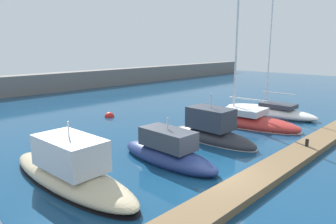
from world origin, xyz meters
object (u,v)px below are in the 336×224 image
object	(u,v)px
motorboat_charcoal_fifth	(211,132)
mooring_buoy_red	(109,117)
motorboat_navy_fourth	(167,152)
sailboat_white_seventh	(269,110)
sailboat_red_sixth	(238,119)
dock_bollard	(307,143)
motorboat_sand_third	(69,170)

from	to	relation	value
motorboat_charcoal_fifth	mooring_buoy_red	distance (m)	10.93
motorboat_navy_fourth	sailboat_white_seventh	world-z (taller)	sailboat_white_seventh
motorboat_charcoal_fifth	sailboat_red_sixth	xyz separation A→B (m)	(5.45, 1.21, -0.23)
motorboat_navy_fourth	dock_bollard	distance (m)	8.65
motorboat_sand_third	motorboat_charcoal_fifth	world-z (taller)	motorboat_charcoal_fifth
motorboat_charcoal_fifth	dock_bollard	world-z (taller)	motorboat_charcoal_fifth
motorboat_charcoal_fifth	sailboat_white_seventh	size ratio (longest dim) A/B	0.36
motorboat_sand_third	motorboat_navy_fourth	distance (m)	5.36
motorboat_charcoal_fifth	motorboat_navy_fourth	bearing A→B (deg)	97.68
motorboat_sand_third	mooring_buoy_red	bearing A→B (deg)	-45.47
mooring_buoy_red	dock_bollard	distance (m)	16.72
sailboat_red_sixth	motorboat_navy_fourth	bearing A→B (deg)	96.24
mooring_buoy_red	motorboat_navy_fourth	bearing A→B (deg)	-110.64
motorboat_charcoal_fifth	mooring_buoy_red	xyz separation A→B (m)	(-0.62, 10.90, -0.61)
motorboat_sand_third	motorboat_navy_fourth	bearing A→B (deg)	-107.06
sailboat_red_sixth	mooring_buoy_red	size ratio (longest dim) A/B	21.40
motorboat_sand_third	mooring_buoy_red	xyz separation A→B (m)	(9.53, 10.16, -0.67)
motorboat_charcoal_fifth	mooring_buoy_red	bearing A→B (deg)	3.77
motorboat_sand_third	sailboat_red_sixth	xyz separation A→B (m)	(15.60, 0.47, -0.28)
motorboat_charcoal_fifth	motorboat_sand_third	bearing A→B (deg)	86.33
sailboat_white_seventh	mooring_buoy_red	xyz separation A→B (m)	(-10.81, 10.10, -0.44)
dock_bollard	mooring_buoy_red	bearing A→B (deg)	99.44
sailboat_red_sixth	mooring_buoy_red	xyz separation A→B (m)	(-6.07, 9.68, -0.38)
motorboat_charcoal_fifth	dock_bollard	xyz separation A→B (m)	(2.12, -5.59, -0.03)
dock_bollard	motorboat_charcoal_fifth	bearing A→B (deg)	110.76
motorboat_sand_third	dock_bollard	distance (m)	13.80
motorboat_navy_fourth	motorboat_sand_third	bearing A→B (deg)	76.20
sailboat_white_seventh	motorboat_navy_fourth	bearing A→B (deg)	95.10
motorboat_sand_third	dock_bollard	xyz separation A→B (m)	(12.27, -6.33, -0.09)
motorboat_navy_fourth	sailboat_red_sixth	world-z (taller)	sailboat_red_sixth
motorboat_charcoal_fifth	sailboat_red_sixth	bearing A→B (deg)	-76.94
motorboat_navy_fourth	sailboat_red_sixth	xyz separation A→B (m)	(10.41, 1.84, -0.19)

